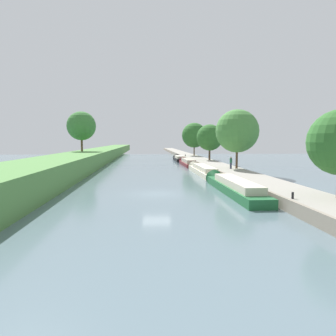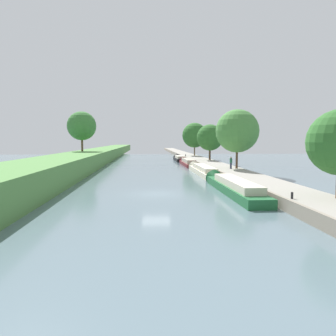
% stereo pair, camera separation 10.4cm
% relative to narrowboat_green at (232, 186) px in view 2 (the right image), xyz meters
% --- Properties ---
extents(ground_plane, '(160.00, 160.00, 0.00)m').
position_rel_narrowboat_green_xyz_m(ground_plane, '(-7.01, -0.61, -0.56)').
color(ground_plane, slate).
extents(left_grassy_bank, '(7.33, 260.00, 2.54)m').
position_rel_narrowboat_green_xyz_m(left_grassy_bank, '(-19.24, -0.61, 0.71)').
color(left_grassy_bank, '#518442').
rests_on(left_grassy_bank, ground_plane).
extents(right_towpath, '(4.04, 260.00, 0.85)m').
position_rel_narrowboat_green_xyz_m(right_towpath, '(3.58, -0.61, -0.13)').
color(right_towpath, gray).
rests_on(right_towpath, ground_plane).
extents(stone_quay, '(0.25, 260.00, 0.90)m').
position_rel_narrowboat_green_xyz_m(stone_quay, '(1.43, -0.61, -0.10)').
color(stone_quay, gray).
rests_on(stone_quay, ground_plane).
extents(narrowboat_green, '(2.05, 15.44, 1.95)m').
position_rel_narrowboat_green_xyz_m(narrowboat_green, '(0.00, 0.00, 0.00)').
color(narrowboat_green, '#1E6033').
rests_on(narrowboat_green, ground_plane).
extents(narrowboat_cream, '(1.97, 15.58, 1.87)m').
position_rel_narrowboat_green_xyz_m(narrowboat_cream, '(0.12, 15.84, -0.04)').
color(narrowboat_cream, beige).
rests_on(narrowboat_cream, ground_plane).
extents(narrowboat_maroon, '(1.94, 13.47, 1.92)m').
position_rel_narrowboat_green_xyz_m(narrowboat_maroon, '(0.07, 31.50, -0.04)').
color(narrowboat_maroon, maroon).
rests_on(narrowboat_maroon, ground_plane).
extents(narrowboat_black, '(2.09, 10.92, 1.99)m').
position_rel_narrowboat_green_xyz_m(narrowboat_black, '(-0.14, 44.24, -0.05)').
color(narrowboat_black, black).
rests_on(narrowboat_black, ground_plane).
extents(tree_rightbank_midnear, '(5.90, 5.90, 8.12)m').
position_rel_narrowboat_green_xyz_m(tree_rightbank_midnear, '(4.62, 14.22, 5.46)').
color(tree_rightbank_midnear, brown).
rests_on(tree_rightbank_midnear, right_towpath).
extents(tree_rightbank_midfar, '(5.16, 5.16, 7.02)m').
position_rel_narrowboat_green_xyz_m(tree_rightbank_midfar, '(4.70, 33.07, 4.73)').
color(tree_rightbank_midfar, '#4C3828').
rests_on(tree_rightbank_midfar, right_towpath).
extents(tree_rightbank_far, '(6.27, 6.27, 8.30)m').
position_rel_narrowboat_green_xyz_m(tree_rightbank_far, '(4.43, 50.90, 5.46)').
color(tree_rightbank_far, brown).
rests_on(tree_rightbank_far, right_towpath).
extents(tree_leftbank_downstream, '(5.77, 5.77, 7.98)m').
position_rel_narrowboat_green_xyz_m(tree_leftbank_downstream, '(-20.71, 36.30, 7.06)').
color(tree_leftbank_downstream, brown).
rests_on(tree_leftbank_downstream, left_grassy_bank).
extents(person_walking, '(0.34, 0.34, 1.66)m').
position_rel_narrowboat_green_xyz_m(person_walking, '(3.75, 13.99, 1.17)').
color(person_walking, '#282D42').
rests_on(person_walking, right_towpath).
extents(mooring_bollard_near, '(0.16, 0.16, 0.45)m').
position_rel_narrowboat_green_xyz_m(mooring_bollard_near, '(1.86, -8.20, 0.52)').
color(mooring_bollard_near, black).
rests_on(mooring_bollard_near, right_towpath).
extents(mooring_bollard_far, '(0.16, 0.16, 0.45)m').
position_rel_narrowboat_green_xyz_m(mooring_bollard_far, '(1.86, 48.41, 0.52)').
color(mooring_bollard_far, black).
rests_on(mooring_bollard_far, right_towpath).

